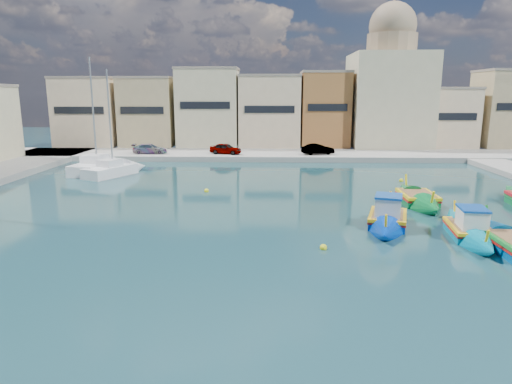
% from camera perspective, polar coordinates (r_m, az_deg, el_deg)
% --- Properties ---
extents(ground, '(160.00, 160.00, 0.00)m').
position_cam_1_polar(ground, '(24.09, 15.17, -6.40)').
color(ground, '#163F42').
rests_on(ground, ground).
extents(north_quay, '(80.00, 8.00, 0.60)m').
position_cam_1_polar(north_quay, '(54.96, 7.66, 4.58)').
color(north_quay, gray).
rests_on(north_quay, ground).
extents(north_townhouses, '(83.20, 7.87, 10.19)m').
position_cam_1_polar(north_townhouses, '(62.82, 13.27, 9.62)').
color(north_townhouses, beige).
rests_on(north_townhouses, ground).
extents(church_block, '(10.00, 10.00, 19.10)m').
position_cam_1_polar(church_block, '(64.12, 16.29, 12.56)').
color(church_block, '#C6BC94').
rests_on(church_block, ground).
extents(parked_cars, '(23.56, 2.51, 1.25)m').
position_cam_1_polar(parked_cars, '(53.35, -3.92, 5.41)').
color(parked_cars, '#4C1919').
rests_on(parked_cars, north_quay).
extents(luzzu_turquoise_cabin, '(2.88, 8.43, 2.65)m').
position_cam_1_polar(luzzu_turquoise_cabin, '(26.94, 24.99, -4.45)').
color(luzzu_turquoise_cabin, '#007F9E').
rests_on(luzzu_turquoise_cabin, ground).
extents(luzzu_blue_cabin, '(4.20, 8.37, 2.88)m').
position_cam_1_polar(luzzu_blue_cabin, '(27.57, 16.12, -3.33)').
color(luzzu_blue_cabin, '#0032AB').
rests_on(luzzu_blue_cabin, ground).
extents(luzzu_green, '(2.29, 8.42, 2.65)m').
position_cam_1_polar(luzzu_green, '(33.66, 19.51, -0.89)').
color(luzzu_green, '#0A7030').
rests_on(luzzu_green, ground).
extents(yacht_north, '(3.52, 9.00, 11.70)m').
position_cam_1_polar(yacht_north, '(48.36, -18.43, 3.21)').
color(yacht_north, white).
rests_on(yacht_north, ground).
extents(yacht_midnorth, '(5.15, 7.58, 10.43)m').
position_cam_1_polar(yacht_midnorth, '(45.51, -16.36, 2.75)').
color(yacht_midnorth, white).
rests_on(yacht_midnorth, ground).
extents(mooring_buoys, '(22.02, 24.01, 0.36)m').
position_cam_1_polar(mooring_buoys, '(29.22, 16.01, -3.00)').
color(mooring_buoys, yellow).
rests_on(mooring_buoys, ground).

